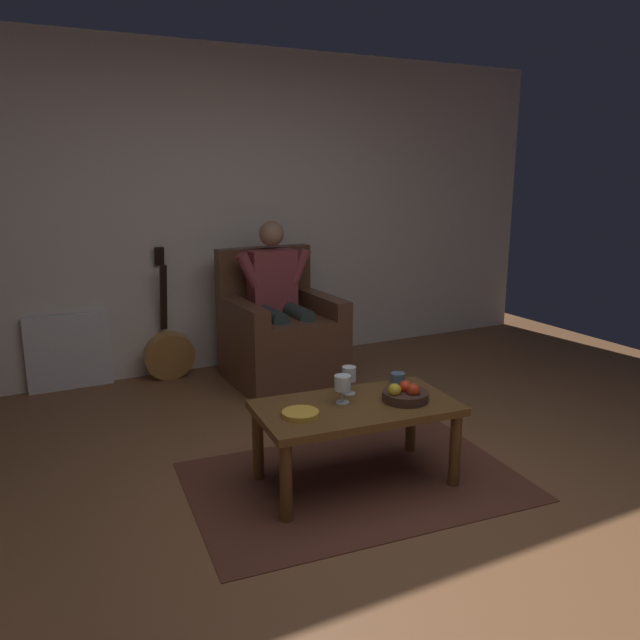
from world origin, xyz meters
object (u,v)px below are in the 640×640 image
Objects in this scene: person_seated at (279,297)px; wine_glass_near at (343,385)px; fruit_bowl at (405,394)px; decorative_dish at (301,414)px; guitar at (169,351)px; coffee_table at (356,416)px; candle_jar at (398,379)px; armchair at (280,337)px; wine_glass_far at (349,376)px.

person_seated reaches higher than wine_glass_near.
fruit_bowl is 1.32× the size of decorative_dish.
guitar is 6.99× the size of wine_glass_near.
fruit_bowl is (-0.70, 2.22, 0.25)m from guitar.
coffee_table is 4.44× the size of fruit_bowl.
candle_jar is at bearing -165.38° from wine_glass_near.
armchair is 6.85× the size of wine_glass_near.
wine_glass_near is 0.97× the size of wine_glass_far.
guitar reaches higher than wine_glass_near.
candle_jar is at bearing -166.13° from decorative_dish.
wine_glass_near is 0.61× the size of fruit_bowl.
decorative_dish is at bearing 12.71° from wine_glass_near.
person_seated reaches higher than fruit_bowl.
armchair is at bearing -100.34° from wine_glass_far.
fruit_bowl is at bearing 173.77° from decorative_dish.
decorative_dish is at bearing 68.92° from armchair.
armchair is 0.89m from guitar.
person_seated is 15.21× the size of candle_jar.
coffee_table is 5.86× the size of decorative_dish.
decorative_dish is at bearing 13.87° from candle_jar.
fruit_bowl reaches higher than coffee_table.
armchair is at bearing -110.68° from decorative_dish.
wine_glass_near is 0.14m from wine_glass_far.
wine_glass_far is at bearing -47.33° from fruit_bowl.
person_seated is (0.00, -0.01, 0.32)m from armchair.
guitar reaches higher than fruit_bowl.
person_seated is 1.61m from wine_glass_far.
wine_glass_far is at bearing 1.17° from candle_jar.
armchair reaches higher than candle_jar.
coffee_table is at bearing 78.75° from armchair.
armchair is at bearing 151.63° from guitar.
person_seated is 8.05× the size of wine_glass_far.
fruit_bowl reaches higher than decorative_dish.
guitar is 2.15m from wine_glass_near.
coffee_table is 0.18m from wine_glass_near.
armchair is at bearing -102.90° from wine_glass_near.
wine_glass_far reaches higher than coffee_table.
guitar is at bearing -67.80° from candle_jar.
person_seated reaches higher than wine_glass_far.
coffee_table is (0.33, 1.72, 0.03)m from armchair.
wine_glass_far is 0.84× the size of decorative_dish.
guitar is 2.07m from wine_glass_far.
wine_glass_far is 0.63× the size of fruit_bowl.
fruit_bowl is 2.98× the size of candle_jar.
person_seated is at bearing -90.00° from armchair.
person_seated is at bearing 152.17° from guitar.
guitar is at bearing -28.77° from armchair.
decorative_dish is (0.33, 0.01, 0.08)m from coffee_table.
guitar is (0.77, -0.42, -0.12)m from armchair.
guitar is 2.16m from candle_jar.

